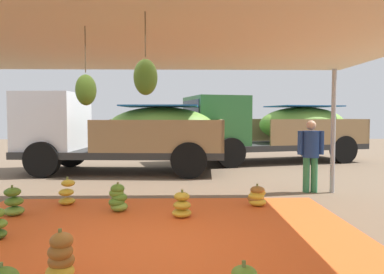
{
  "coord_description": "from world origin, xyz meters",
  "views": [
    {
      "loc": [
        0.51,
        -4.75,
        1.69
      ],
      "look_at": [
        0.67,
        2.88,
        1.27
      ],
      "focal_mm": 34.52,
      "sensor_mm": 36.0,
      "label": 1
    }
  ],
  "objects_px": {
    "banana_bunch_3": "(67,193)",
    "banana_bunch_8": "(118,198)",
    "banana_bunch_9": "(14,203)",
    "cargo_truck_far": "(271,128)",
    "cargo_truck_main": "(119,131)",
    "worker_0": "(311,150)",
    "banana_bunch_1": "(182,206)",
    "banana_bunch_4": "(61,258)",
    "banana_bunch_7": "(257,196)"
  },
  "relations": [
    {
      "from": "banana_bunch_7",
      "to": "cargo_truck_far",
      "type": "xyz_separation_m",
      "value": [
        1.88,
        6.85,
        1.09
      ]
    },
    {
      "from": "banana_bunch_3",
      "to": "banana_bunch_9",
      "type": "bearing_deg",
      "value": -132.0
    },
    {
      "from": "banana_bunch_3",
      "to": "banana_bunch_7",
      "type": "height_order",
      "value": "banana_bunch_3"
    },
    {
      "from": "banana_bunch_8",
      "to": "cargo_truck_far",
      "type": "bearing_deg",
      "value": 58.42
    },
    {
      "from": "banana_bunch_3",
      "to": "cargo_truck_main",
      "type": "height_order",
      "value": "cargo_truck_main"
    },
    {
      "from": "banana_bunch_9",
      "to": "worker_0",
      "type": "relative_size",
      "value": 0.33
    },
    {
      "from": "banana_bunch_7",
      "to": "cargo_truck_main",
      "type": "height_order",
      "value": "cargo_truck_main"
    },
    {
      "from": "banana_bunch_3",
      "to": "banana_bunch_8",
      "type": "distance_m",
      "value": 1.16
    },
    {
      "from": "banana_bunch_1",
      "to": "banana_bunch_7",
      "type": "height_order",
      "value": "banana_bunch_1"
    },
    {
      "from": "cargo_truck_main",
      "to": "banana_bunch_4",
      "type": "bearing_deg",
      "value": -84.6
    },
    {
      "from": "cargo_truck_main",
      "to": "worker_0",
      "type": "bearing_deg",
      "value": -33.3
    },
    {
      "from": "banana_bunch_1",
      "to": "banana_bunch_8",
      "type": "xyz_separation_m",
      "value": [
        -1.14,
        0.42,
        0.03
      ]
    },
    {
      "from": "banana_bunch_4",
      "to": "worker_0",
      "type": "bearing_deg",
      "value": 46.92
    },
    {
      "from": "banana_bunch_8",
      "to": "cargo_truck_main",
      "type": "height_order",
      "value": "cargo_truck_main"
    },
    {
      "from": "banana_bunch_1",
      "to": "cargo_truck_far",
      "type": "distance_m",
      "value": 8.38
    },
    {
      "from": "cargo_truck_main",
      "to": "cargo_truck_far",
      "type": "distance_m",
      "value": 5.78
    },
    {
      "from": "cargo_truck_far",
      "to": "banana_bunch_9",
      "type": "bearing_deg",
      "value": -129.53
    },
    {
      "from": "banana_bunch_9",
      "to": "cargo_truck_far",
      "type": "bearing_deg",
      "value": 50.47
    },
    {
      "from": "banana_bunch_7",
      "to": "banana_bunch_9",
      "type": "distance_m",
      "value": 4.32
    },
    {
      "from": "banana_bunch_4",
      "to": "banana_bunch_8",
      "type": "relative_size",
      "value": 1.02
    },
    {
      "from": "banana_bunch_4",
      "to": "banana_bunch_8",
      "type": "xyz_separation_m",
      "value": [
        0.09,
        2.77,
        -0.01
      ]
    },
    {
      "from": "banana_bunch_9",
      "to": "banana_bunch_8",
      "type": "bearing_deg",
      "value": 8.23
    },
    {
      "from": "banana_bunch_8",
      "to": "banana_bunch_9",
      "type": "relative_size",
      "value": 0.99
    },
    {
      "from": "banana_bunch_3",
      "to": "worker_0",
      "type": "distance_m",
      "value": 5.21
    },
    {
      "from": "banana_bunch_3",
      "to": "cargo_truck_far",
      "type": "height_order",
      "value": "cargo_truck_far"
    },
    {
      "from": "banana_bunch_8",
      "to": "cargo_truck_far",
      "type": "relative_size",
      "value": 0.08
    },
    {
      "from": "banana_bunch_1",
      "to": "banana_bunch_4",
      "type": "xyz_separation_m",
      "value": [
        -1.23,
        -2.34,
        0.04
      ]
    },
    {
      "from": "banana_bunch_9",
      "to": "cargo_truck_far",
      "type": "relative_size",
      "value": 0.08
    },
    {
      "from": "banana_bunch_4",
      "to": "worker_0",
      "type": "height_order",
      "value": "worker_0"
    },
    {
      "from": "banana_bunch_1",
      "to": "banana_bunch_4",
      "type": "distance_m",
      "value": 2.65
    },
    {
      "from": "banana_bunch_7",
      "to": "worker_0",
      "type": "distance_m",
      "value": 2.04
    },
    {
      "from": "banana_bunch_3",
      "to": "banana_bunch_9",
      "type": "distance_m",
      "value": 1.0
    },
    {
      "from": "banana_bunch_4",
      "to": "cargo_truck_main",
      "type": "xyz_separation_m",
      "value": [
        -0.71,
        7.51,
        1.01
      ]
    },
    {
      "from": "banana_bunch_4",
      "to": "banana_bunch_1",
      "type": "bearing_deg",
      "value": 62.32
    },
    {
      "from": "banana_bunch_7",
      "to": "banana_bunch_8",
      "type": "relative_size",
      "value": 0.87
    },
    {
      "from": "banana_bunch_3",
      "to": "banana_bunch_8",
      "type": "height_order",
      "value": "banana_bunch_3"
    },
    {
      "from": "banana_bunch_3",
      "to": "banana_bunch_4",
      "type": "xyz_separation_m",
      "value": [
        0.96,
        -3.26,
        0.01
      ]
    },
    {
      "from": "banana_bunch_1",
      "to": "banana_bunch_8",
      "type": "distance_m",
      "value": 1.21
    },
    {
      "from": "banana_bunch_8",
      "to": "worker_0",
      "type": "bearing_deg",
      "value": 21.79
    },
    {
      "from": "banana_bunch_7",
      "to": "banana_bunch_4",
      "type": "bearing_deg",
      "value": -130.22
    },
    {
      "from": "cargo_truck_main",
      "to": "banana_bunch_9",
      "type": "bearing_deg",
      "value": -100.45
    },
    {
      "from": "banana_bunch_8",
      "to": "banana_bunch_9",
      "type": "distance_m",
      "value": 1.74
    },
    {
      "from": "cargo_truck_far",
      "to": "banana_bunch_8",
      "type": "bearing_deg",
      "value": -121.58
    },
    {
      "from": "worker_0",
      "to": "banana_bunch_4",
      "type": "bearing_deg",
      "value": -133.08
    },
    {
      "from": "banana_bunch_7",
      "to": "banana_bunch_8",
      "type": "xyz_separation_m",
      "value": [
        -2.55,
        -0.36,
        0.05
      ]
    },
    {
      "from": "banana_bunch_4",
      "to": "cargo_truck_far",
      "type": "bearing_deg",
      "value": 65.61
    },
    {
      "from": "banana_bunch_3",
      "to": "cargo_truck_main",
      "type": "xyz_separation_m",
      "value": [
        0.25,
        4.25,
        1.02
      ]
    },
    {
      "from": "banana_bunch_1",
      "to": "cargo_truck_main",
      "type": "bearing_deg",
      "value": 110.57
    },
    {
      "from": "banana_bunch_7",
      "to": "banana_bunch_8",
      "type": "bearing_deg",
      "value": -172.03
    },
    {
      "from": "banana_bunch_7",
      "to": "worker_0",
      "type": "xyz_separation_m",
      "value": [
        1.44,
        1.24,
        0.75
      ]
    }
  ]
}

